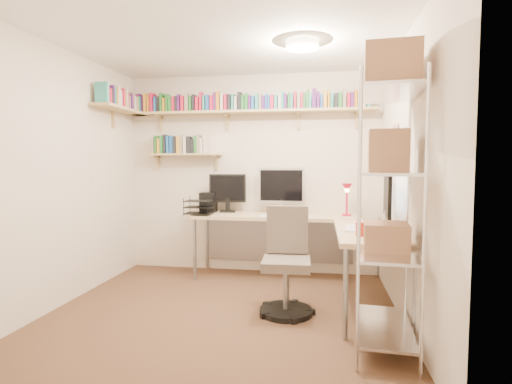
# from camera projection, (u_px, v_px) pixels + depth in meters

# --- Properties ---
(ground) EXTENTS (3.20, 3.20, 0.00)m
(ground) POSITION_uv_depth(u_px,v_px,m) (224.00, 312.00, 3.72)
(ground) COLOR #44291D
(ground) RESTS_ON ground
(room_shell) EXTENTS (3.24, 3.04, 2.52)m
(room_shell) POSITION_uv_depth(u_px,v_px,m) (223.00, 145.00, 3.61)
(room_shell) COLOR beige
(room_shell) RESTS_ON ground
(wall_shelves) EXTENTS (3.12, 1.09, 0.79)m
(wall_shelves) POSITION_uv_depth(u_px,v_px,m) (214.00, 112.00, 4.92)
(wall_shelves) COLOR tan
(wall_shelves) RESTS_ON ground
(corner_desk) EXTENTS (2.37, 2.00, 1.33)m
(corner_desk) POSITION_uv_depth(u_px,v_px,m) (286.00, 218.00, 4.53)
(corner_desk) COLOR beige
(corner_desk) RESTS_ON ground
(office_chair) EXTENTS (0.51, 0.52, 0.98)m
(office_chair) POSITION_uv_depth(u_px,v_px,m) (287.00, 268.00, 3.70)
(office_chair) COLOR black
(office_chair) RESTS_ON ground
(wire_rack) EXTENTS (0.49, 0.89, 2.17)m
(wire_rack) POSITION_uv_depth(u_px,v_px,m) (388.00, 147.00, 2.90)
(wire_rack) COLOR silver
(wire_rack) RESTS_ON ground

